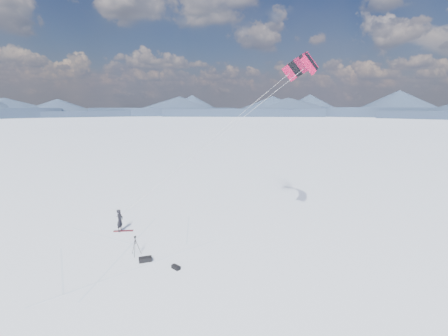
{
  "coord_description": "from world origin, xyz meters",
  "views": [
    {
      "loc": [
        8.16,
        -21.28,
        10.01
      ],
      "look_at": [
        7.07,
        3.89,
        5.19
      ],
      "focal_mm": 26.0,
      "sensor_mm": 36.0,
      "label": 1
    }
  ],
  "objects_px": {
    "snowkiter": "(121,231)",
    "tripod": "(135,243)",
    "gear_bag_a": "(145,259)",
    "snowboard": "(123,231)",
    "gear_bag_b": "(176,267)"
  },
  "relations": [
    {
      "from": "snowboard",
      "to": "gear_bag_a",
      "type": "xyz_separation_m",
      "value": [
        3.28,
        -5.12,
        0.14
      ]
    },
    {
      "from": "gear_bag_a",
      "to": "gear_bag_b",
      "type": "relative_size",
      "value": 1.41
    },
    {
      "from": "snowkiter",
      "to": "gear_bag_a",
      "type": "bearing_deg",
      "value": -138.55
    },
    {
      "from": "gear_bag_b",
      "to": "tripod",
      "type": "bearing_deg",
      "value": -169.76
    },
    {
      "from": "gear_bag_a",
      "to": "tripod",
      "type": "bearing_deg",
      "value": 113.8
    },
    {
      "from": "snowboard",
      "to": "gear_bag_b",
      "type": "relative_size",
      "value": 2.45
    },
    {
      "from": "tripod",
      "to": "gear_bag_a",
      "type": "distance_m",
      "value": 1.48
    },
    {
      "from": "gear_bag_a",
      "to": "gear_bag_b",
      "type": "height_order",
      "value": "gear_bag_a"
    },
    {
      "from": "snowkiter",
      "to": "snowboard",
      "type": "height_order",
      "value": "snowkiter"
    },
    {
      "from": "tripod",
      "to": "snowboard",
      "type": "bearing_deg",
      "value": 89.21
    },
    {
      "from": "snowboard",
      "to": "tripod",
      "type": "height_order",
      "value": "tripod"
    },
    {
      "from": "snowkiter",
      "to": "tripod",
      "type": "distance_m",
      "value": 5.0
    },
    {
      "from": "snowboard",
      "to": "gear_bag_b",
      "type": "height_order",
      "value": "gear_bag_b"
    },
    {
      "from": "snowkiter",
      "to": "tripod",
      "type": "xyz_separation_m",
      "value": [
        2.59,
        -4.19,
        0.88
      ]
    },
    {
      "from": "tripod",
      "to": "gear_bag_b",
      "type": "height_order",
      "value": "tripod"
    }
  ]
}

